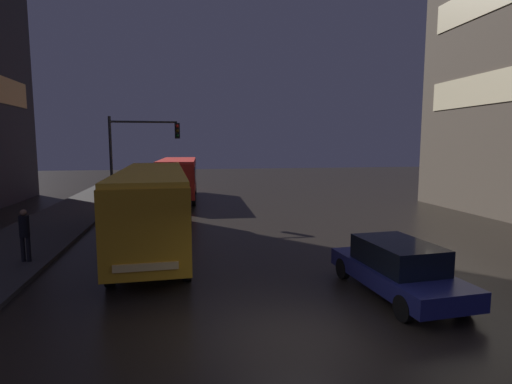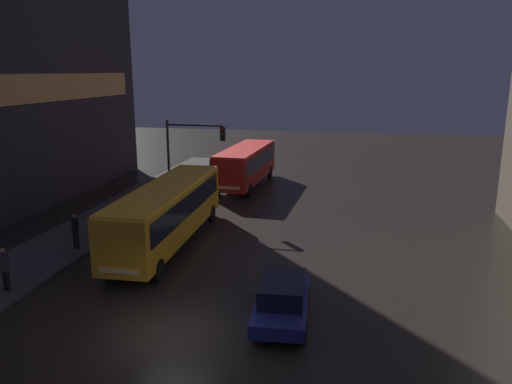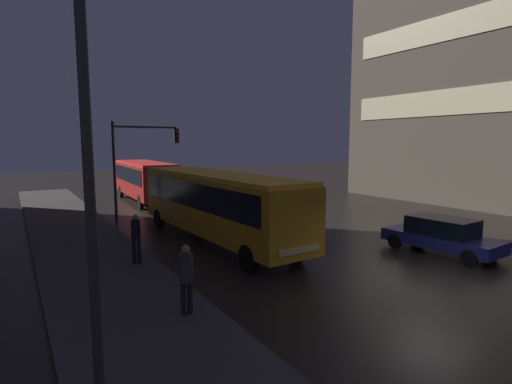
% 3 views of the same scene
% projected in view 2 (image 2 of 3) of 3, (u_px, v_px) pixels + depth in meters
% --- Properties ---
extents(ground_plane, '(120.00, 120.00, 0.00)m').
position_uv_depth(ground_plane, '(173.00, 336.00, 17.22)').
color(ground_plane, black).
extents(sidewalk_left, '(4.00, 48.00, 0.15)m').
position_uv_depth(sidewalk_left, '(88.00, 229.00, 28.51)').
color(sidewalk_left, '#3D3A38').
rests_on(sidewalk_left, ground).
extents(bus_near, '(2.87, 11.90, 3.18)m').
position_uv_depth(bus_near, '(167.00, 209.00, 25.73)').
color(bus_near, orange).
rests_on(bus_near, ground).
extents(bus_far, '(2.98, 9.81, 3.06)m').
position_uv_depth(bus_far, '(246.00, 162.00, 39.10)').
color(bus_far, '#AD1E19').
rests_on(bus_far, ground).
extents(car_taxi, '(2.19, 4.68, 1.50)m').
position_uv_depth(car_taxi, '(282.00, 298.00, 18.31)').
color(car_taxi, navy).
rests_on(car_taxi, ground).
extents(pedestrian_near, '(0.34, 0.34, 1.84)m').
position_uv_depth(pedestrian_near, '(75.00, 229.00, 24.94)').
color(pedestrian_near, black).
rests_on(pedestrian_near, sidewalk_left).
extents(pedestrian_mid, '(0.47, 0.47, 1.83)m').
position_uv_depth(pedestrian_mid, '(4.00, 266.00, 20.16)').
color(pedestrian_mid, black).
rests_on(pedestrian_mid, sidewalk_left).
extents(traffic_light_main, '(3.99, 0.35, 5.77)m').
position_uv_depth(traffic_light_main, '(189.00, 148.00, 32.60)').
color(traffic_light_main, '#2D2D2D').
rests_on(traffic_light_main, ground).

